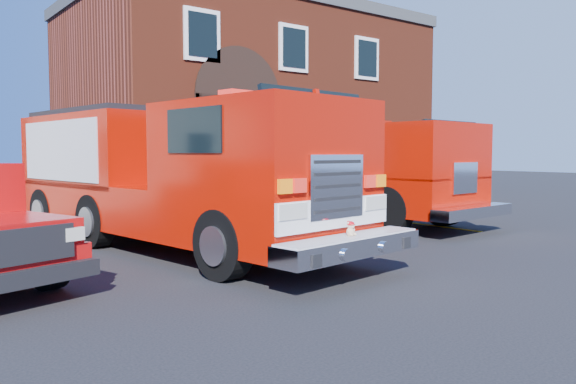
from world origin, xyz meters
TOP-DOWN VIEW (x-y plane):
  - ground at (0.00, 0.00)m, footprint 100.00×100.00m
  - parking_stripe_near at (6.50, 1.00)m, footprint 0.12×3.00m
  - parking_stripe_mid at (6.50, 4.00)m, footprint 0.12×3.00m
  - parking_stripe_far at (6.50, 7.00)m, footprint 0.12×3.00m
  - fire_station at (8.99, 13.98)m, footprint 15.20×10.20m
  - fire_engine at (-0.58, 2.13)m, footprint 3.91×9.80m
  - secondary_truck at (5.34, 3.69)m, footprint 3.44×9.02m

SIDE VIEW (x-z plane):
  - ground at x=0.00m, z-range 0.00..0.00m
  - parking_stripe_near at x=6.50m, z-range 0.00..0.01m
  - parking_stripe_mid at x=6.50m, z-range 0.00..0.01m
  - parking_stripe_far at x=6.50m, z-range 0.00..0.01m
  - fire_engine at x=-0.58m, z-range 0.05..2.99m
  - secondary_truck at x=5.34m, z-range 0.13..2.99m
  - fire_station at x=8.99m, z-range 0.03..8.48m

